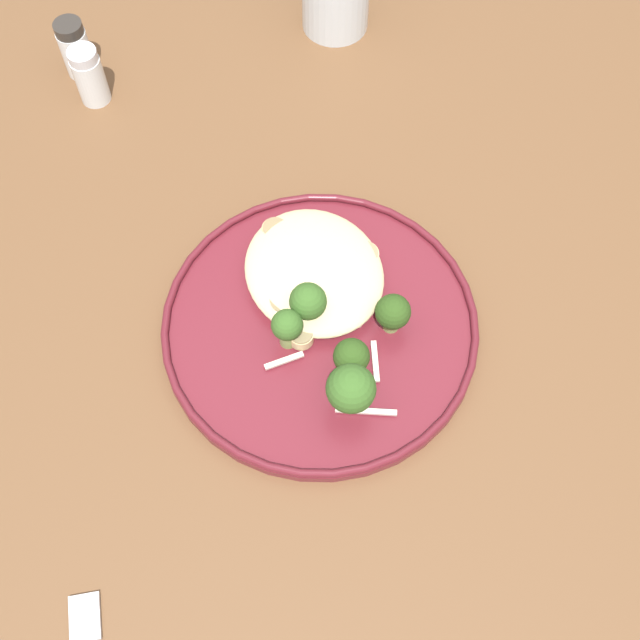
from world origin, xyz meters
name	(u,v)px	position (x,y,z in m)	size (l,w,h in m)	color
ground	(358,537)	(0.00, 0.00, 0.00)	(6.00, 6.00, 0.00)	#47423D
wooden_dining_table	(384,383)	(0.00, 0.00, 0.66)	(1.40, 1.00, 0.74)	brown
dinner_plate	(320,326)	(0.05, 0.05, 0.75)	(0.29, 0.29, 0.02)	maroon
noodle_bed	(314,271)	(0.09, 0.03, 0.76)	(0.14, 0.13, 0.03)	beige
seared_scallop_right_edge	(301,336)	(0.04, 0.07, 0.76)	(0.02, 0.02, 0.01)	#E5C689
seared_scallop_rear_pale	(275,232)	(0.15, 0.04, 0.76)	(0.03, 0.03, 0.02)	#DBB77A
seared_scallop_tilted_round	(314,272)	(0.09, 0.03, 0.76)	(0.02, 0.02, 0.02)	beige
seared_scallop_on_noodles	(364,256)	(0.09, -0.02, 0.76)	(0.03, 0.03, 0.01)	#E5C689
seared_scallop_half_hidden	(287,303)	(0.07, 0.07, 0.76)	(0.03, 0.03, 0.02)	#DBB77A
seared_scallop_large_seared	(266,287)	(0.10, 0.08, 0.76)	(0.03, 0.03, 0.01)	#DBB77A
seared_scallop_center_golden	(342,247)	(0.10, -0.01, 0.76)	(0.03, 0.03, 0.01)	#DBB77A
broccoli_floret_near_rim	(308,302)	(0.06, 0.06, 0.78)	(0.03, 0.03, 0.05)	#89A356
broccoli_floret_center_pile	(351,357)	(-0.01, 0.05, 0.78)	(0.03, 0.03, 0.04)	#7A994C
broccoli_floret_tall_stalk	(287,327)	(0.04, 0.08, 0.78)	(0.03, 0.03, 0.05)	#89A356
broccoli_floret_beside_noodles	(351,389)	(-0.04, 0.06, 0.79)	(0.04, 0.04, 0.06)	#7A994C
broccoli_floret_right_tilted	(393,313)	(0.01, -0.01, 0.78)	(0.03, 0.03, 0.04)	#89A356
onion_sliver_long_sliver	(375,361)	(-0.01, 0.02, 0.75)	(0.04, 0.01, 0.00)	silver
onion_sliver_short_strip	(284,361)	(0.03, 0.09, 0.75)	(0.04, 0.01, 0.00)	silver
onion_sliver_curled_piece	(344,313)	(0.04, 0.02, 0.75)	(0.04, 0.01, 0.00)	silver
onion_sliver_pale_crescent	(366,411)	(-0.05, 0.05, 0.75)	(0.05, 0.01, 0.00)	silver
salt_shaker	(89,76)	(0.41, 0.14, 0.77)	(0.03, 0.03, 0.07)	white
pepper_shaker	(75,49)	(0.45, 0.14, 0.77)	(0.03, 0.03, 0.07)	white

